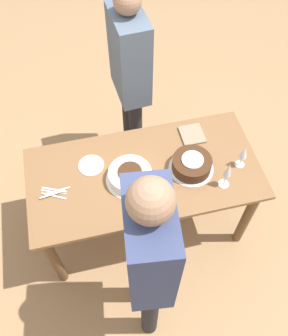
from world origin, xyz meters
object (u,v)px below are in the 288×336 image
(wine_glass_near, at_px, (244,153))
(person_watching, at_px, (130,71))
(cake_center_white, at_px, (130,176))
(wine_glass_far, at_px, (228,171))
(cake_front_chocolate, at_px, (192,164))
(person_cutting, at_px, (149,258))

(wine_glass_near, bearing_deg, person_watching, 124.13)
(cake_center_white, bearing_deg, person_watching, 77.57)
(wine_glass_near, bearing_deg, wine_glass_far, -142.44)
(person_watching, bearing_deg, wine_glass_far, 18.97)
(person_watching, bearing_deg, cake_front_chocolate, 12.72)
(wine_glass_far, relative_size, person_cutting, 0.13)
(cake_front_chocolate, relative_size, wine_glass_near, 1.58)
(cake_center_white, distance_m, wine_glass_near, 0.76)
(person_cutting, bearing_deg, wine_glass_near, -45.33)
(wine_glass_near, distance_m, person_cutting, 1.00)
(person_cutting, bearing_deg, wine_glass_far, -45.33)
(cake_center_white, height_order, cake_front_chocolate, cake_front_chocolate)
(cake_front_chocolate, bearing_deg, wine_glass_near, -7.81)
(wine_glass_far, bearing_deg, wine_glass_near, 37.56)
(wine_glass_near, xyz_separation_m, person_watching, (-0.57, 0.85, 0.08))
(wine_glass_near, relative_size, wine_glass_far, 0.82)
(cake_front_chocolate, height_order, person_watching, person_watching)
(person_cutting, distance_m, person_watching, 1.47)
(cake_center_white, relative_size, person_cutting, 0.18)
(cake_center_white, relative_size, wine_glass_far, 1.39)
(cake_front_chocolate, height_order, wine_glass_near, wine_glass_near)
(wine_glass_near, bearing_deg, cake_center_white, 175.78)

